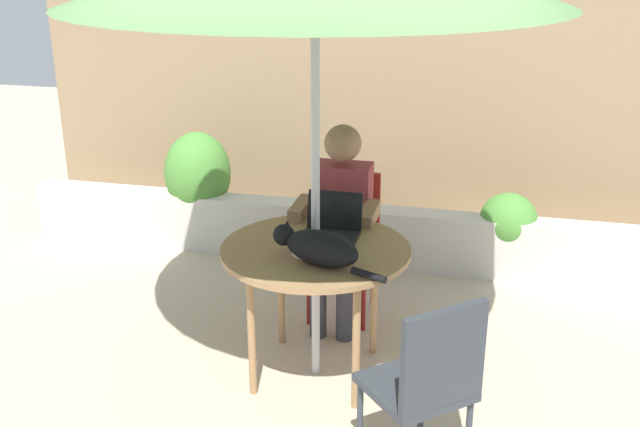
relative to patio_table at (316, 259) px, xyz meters
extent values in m
plane|color=#BCAD93|center=(0.00, 0.00, -0.68)|extent=(14.00, 14.00, 0.00)
cube|color=#937756|center=(0.00, 2.32, 0.28)|extent=(5.71, 0.08, 1.93)
cube|color=beige|center=(0.00, 1.50, -0.46)|extent=(5.14, 0.20, 0.43)
cylinder|color=#9E754C|center=(0.00, 0.00, 0.05)|extent=(0.99, 0.99, 0.03)
cylinder|color=#9E754C|center=(0.27, 0.27, -0.32)|extent=(0.04, 0.04, 0.72)
cylinder|color=#9E754C|center=(-0.27, 0.27, -0.32)|extent=(0.04, 0.04, 0.72)
cylinder|color=#9E754C|center=(-0.27, -0.27, -0.32)|extent=(0.04, 0.04, 0.72)
cylinder|color=#9E754C|center=(0.27, -0.27, -0.32)|extent=(0.04, 0.04, 0.72)
cylinder|color=#B7B7BC|center=(0.00, 0.00, 0.38)|extent=(0.04, 0.04, 2.12)
cube|color=maroon|center=(0.00, 0.69, -0.25)|extent=(0.40, 0.40, 0.04)
cube|color=maroon|center=(0.00, 0.87, -0.01)|extent=(0.40, 0.04, 0.44)
cylinder|color=maroon|center=(0.17, 0.86, -0.47)|extent=(0.03, 0.03, 0.42)
cylinder|color=maroon|center=(-0.17, 0.86, -0.47)|extent=(0.03, 0.03, 0.42)
cylinder|color=maroon|center=(-0.17, 0.52, -0.47)|extent=(0.03, 0.03, 0.42)
cylinder|color=maroon|center=(0.17, 0.52, -0.47)|extent=(0.03, 0.03, 0.42)
cube|color=#33383F|center=(0.61, -0.68, -0.25)|extent=(0.56, 0.56, 0.04)
cube|color=#33383F|center=(0.73, -0.82, -0.01)|extent=(0.32, 0.29, 0.44)
cylinder|color=#33383F|center=(0.62, -0.44, -0.47)|extent=(0.03, 0.03, 0.42)
cylinder|color=#33383F|center=(0.37, -0.67, -0.47)|extent=(0.03, 0.03, 0.42)
cube|color=maroon|center=(0.00, 0.69, 0.04)|extent=(0.34, 0.20, 0.54)
sphere|color=#936B4C|center=(0.00, 0.68, 0.44)|extent=(0.22, 0.22, 0.22)
cube|color=#383842|center=(-0.08, 0.54, -0.18)|extent=(0.12, 0.30, 0.12)
cylinder|color=#383842|center=(-0.08, 0.39, -0.45)|extent=(0.10, 0.10, 0.45)
cube|color=#383842|center=(0.08, 0.54, -0.18)|extent=(0.12, 0.30, 0.12)
cylinder|color=#383842|center=(0.08, 0.39, -0.45)|extent=(0.10, 0.10, 0.45)
cube|color=#936B4C|center=(-0.20, 0.47, 0.09)|extent=(0.08, 0.32, 0.08)
cube|color=#936B4C|center=(0.20, 0.47, 0.09)|extent=(0.08, 0.32, 0.08)
cube|color=black|center=(0.04, 0.16, 0.07)|extent=(0.30, 0.22, 0.02)
cube|color=black|center=(0.04, 0.26, 0.18)|extent=(0.30, 0.06, 0.20)
cube|color=black|center=(0.04, 0.27, 0.18)|extent=(0.30, 0.06, 0.20)
ellipsoid|color=black|center=(0.08, -0.20, 0.15)|extent=(0.44, 0.31, 0.17)
sphere|color=black|center=(-0.13, -0.12, 0.17)|extent=(0.11, 0.11, 0.11)
ellipsoid|color=white|center=(-0.02, -0.16, 0.11)|extent=(0.15, 0.15, 0.09)
cylinder|color=black|center=(0.33, -0.32, 0.09)|extent=(0.18, 0.10, 0.04)
cone|color=black|center=(-0.12, -0.10, 0.22)|extent=(0.04, 0.04, 0.03)
cone|color=black|center=(-0.14, -0.15, 0.22)|extent=(0.04, 0.04, 0.03)
cylinder|color=#33383D|center=(-1.31, 1.60, -0.53)|extent=(0.39, 0.39, 0.30)
ellipsoid|color=#4C8C38|center=(-1.31, 1.60, -0.11)|extent=(0.50, 0.50, 0.63)
cylinder|color=#9E5138|center=(1.00, 1.58, -0.57)|extent=(0.29, 0.29, 0.22)
ellipsoid|color=#4C8C38|center=(1.00, 1.58, -0.29)|extent=(0.40, 0.40, 0.40)
camera|label=1|loc=(0.84, -3.47, 1.59)|focal=42.16mm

